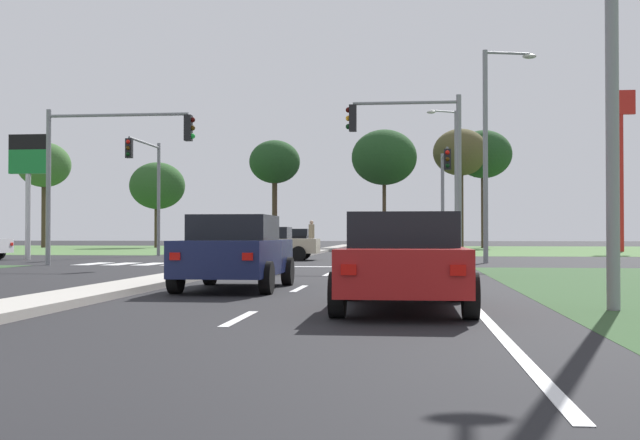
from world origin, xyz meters
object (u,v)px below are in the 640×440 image
object	(u,v)px
pedestrian_at_median	(312,233)
treeline_near	(44,165)
car_red_third	(404,260)
fastfood_pole_sign	(621,133)
car_navy_fourth	(236,252)
street_lamp_third	(454,173)
traffic_signal_far_right	(444,182)
traffic_signal_near_left	(102,156)
traffic_signal_near_right	(419,150)
car_black_fifth	(298,239)
car_beige_sixth	(271,243)
traffic_signal_far_left	(148,176)
street_lamp_second	(490,143)
fuel_price_totem	(28,168)
treeline_third	(275,163)
treeline_sixth	(461,153)
car_maroon_near	(399,247)
street_lamp_near	(609,5)
treeline_fifth	(484,155)
treeline_second	(157,186)
treeline_fourth	(384,158)

from	to	relation	value
pedestrian_at_median	treeline_near	distance (m)	32.58
pedestrian_at_median	car_red_third	bearing A→B (deg)	179.81
car_red_third	fastfood_pole_sign	bearing A→B (deg)	71.33
car_navy_fourth	street_lamp_third	distance (m)	36.15
street_lamp_third	fastfood_pole_sign	distance (m)	11.78
traffic_signal_far_right	traffic_signal_near_left	world-z (taller)	traffic_signal_near_left
traffic_signal_near_right	traffic_signal_near_left	size ratio (longest dim) A/B	1.05
pedestrian_at_median	fastfood_pole_sign	size ratio (longest dim) A/B	0.17
car_black_fifth	car_beige_sixth	size ratio (longest dim) A/B	1.01
traffic_signal_far_left	street_lamp_third	distance (m)	20.22
street_lamp_second	fuel_price_totem	distance (m)	20.69
street_lamp_third	treeline_third	size ratio (longest dim) A/B	0.99
street_lamp_second	treeline_third	bearing A→B (deg)	112.82
treeline_sixth	car_beige_sixth	bearing A→B (deg)	-108.30
car_black_fifth	traffic_signal_far_left	xyz separation A→B (m)	(-5.20, -19.20, 3.39)
car_maroon_near	car_red_third	world-z (taller)	car_maroon_near
fastfood_pole_sign	traffic_signal_near_left	bearing A→B (deg)	-134.39
treeline_third	car_red_third	bearing A→B (deg)	-78.33
car_black_fifth	traffic_signal_near_left	distance (m)	31.02
street_lamp_near	street_lamp_second	size ratio (longest dim) A/B	0.98
car_navy_fourth	treeline_third	world-z (taller)	treeline_third
car_navy_fourth	traffic_signal_far_left	distance (m)	25.61
traffic_signal_far_right	street_lamp_near	world-z (taller)	street_lamp_near
traffic_signal_far_right	fuel_price_totem	world-z (taller)	fuel_price_totem
traffic_signal_far_right	street_lamp_second	bearing A→B (deg)	-78.17
car_navy_fourth	treeline_sixth	size ratio (longest dim) A/B	0.43
car_red_third	traffic_signal_near_right	world-z (taller)	traffic_signal_near_right
car_navy_fourth	street_lamp_third	xyz separation A→B (m)	(6.57, 35.28, 4.31)
fastfood_pole_sign	fuel_price_totem	bearing A→B (deg)	-147.70
treeline_fifth	treeline_second	bearing A→B (deg)	-175.86
traffic_signal_far_left	treeline_third	world-z (taller)	treeline_third
traffic_signal_near_left	treeline_third	bearing A→B (deg)	90.12
car_red_third	street_lamp_near	distance (m)	5.10
treeline_second	car_maroon_near	bearing A→B (deg)	-64.46
traffic_signal_far_left	fastfood_pole_sign	distance (m)	31.29
car_navy_fourth	treeline_second	bearing A→B (deg)	109.74
traffic_signal_near_right	car_black_fifth	bearing A→B (deg)	105.67
treeline_near	car_red_third	bearing A→B (deg)	-59.43
treeline_fifth	fuel_price_totem	bearing A→B (deg)	-125.17
car_navy_fourth	fuel_price_totem	size ratio (longest dim) A/B	0.74
street_lamp_second	street_lamp_third	xyz separation A→B (m)	(-0.35, 19.32, 0.29)
traffic_signal_far_left	fuel_price_totem	bearing A→B (deg)	-125.91
treeline_second	treeline_third	world-z (taller)	treeline_third
fuel_price_totem	treeline_fourth	bearing A→B (deg)	62.14
car_maroon_near	car_black_fifth	size ratio (longest dim) A/B	1.01
street_lamp_near	treeline_second	world-z (taller)	street_lamp_near
traffic_signal_near_right	traffic_signal_near_left	bearing A→B (deg)	180.00
treeline_fifth	treeline_fourth	bearing A→B (deg)	-151.66
car_black_fifth	traffic_signal_near_left	world-z (taller)	traffic_signal_near_left
car_red_third	fastfood_pole_sign	size ratio (longest dim) A/B	0.43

